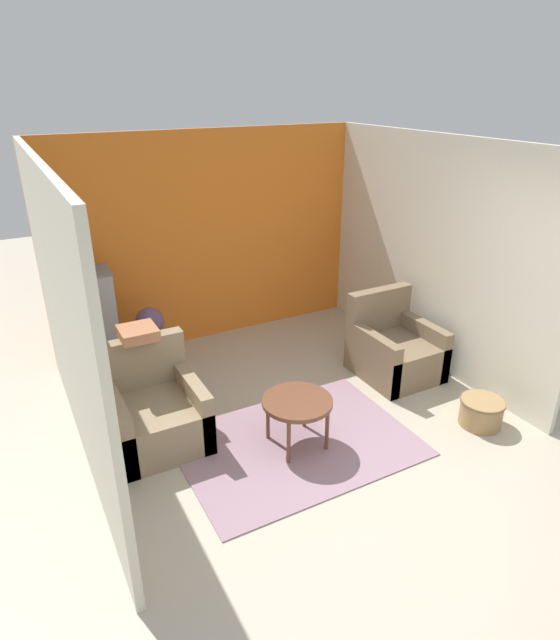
# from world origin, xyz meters

# --- Properties ---
(ground_plane) EXTENTS (20.00, 20.00, 0.00)m
(ground_plane) POSITION_xyz_m (0.00, 0.00, 0.00)
(ground_plane) COLOR #B2A893
(ground_plane) RESTS_ON ground
(wall_back_accent) EXTENTS (3.99, 0.06, 2.59)m
(wall_back_accent) POSITION_xyz_m (0.00, 3.62, 1.29)
(wall_back_accent) COLOR orange
(wall_back_accent) RESTS_ON ground_plane
(wall_left) EXTENTS (0.06, 3.59, 2.59)m
(wall_left) POSITION_xyz_m (-1.96, 1.80, 1.29)
(wall_left) COLOR beige
(wall_left) RESTS_ON ground_plane
(wall_right) EXTENTS (0.06, 3.59, 2.59)m
(wall_right) POSITION_xyz_m (1.96, 1.80, 1.29)
(wall_right) COLOR beige
(wall_right) RESTS_ON ground_plane
(area_rug) EXTENTS (2.12, 1.51, 0.01)m
(area_rug) POSITION_xyz_m (-0.24, 1.02, 0.01)
(area_rug) COLOR gray
(area_rug) RESTS_ON ground_plane
(coffee_table) EXTENTS (0.64, 0.64, 0.48)m
(coffee_table) POSITION_xyz_m (-0.24, 1.02, 0.43)
(coffee_table) COLOR brown
(coffee_table) RESTS_ON ground_plane
(armchair_left) EXTENTS (0.81, 0.87, 0.92)m
(armchair_left) POSITION_xyz_m (-1.35, 1.71, 0.29)
(armchair_left) COLOR #8E7A5B
(armchair_left) RESTS_ON ground_plane
(armchair_right) EXTENTS (0.81, 0.87, 0.92)m
(armchair_right) POSITION_xyz_m (1.39, 1.65, 0.29)
(armchair_right) COLOR #7A664C
(armchair_right) RESTS_ON ground_plane
(birdcage) EXTENTS (0.51, 0.51, 1.25)m
(birdcage) POSITION_xyz_m (-1.53, 3.19, 0.60)
(birdcage) COLOR slate
(birdcage) RESTS_ON ground_plane
(parrot) EXTENTS (0.12, 0.21, 0.25)m
(parrot) POSITION_xyz_m (-1.53, 3.19, 1.36)
(parrot) COLOR green
(parrot) RESTS_ON birdcage
(potted_plant) EXTENTS (0.34, 0.31, 0.72)m
(potted_plant) POSITION_xyz_m (-0.97, 3.16, 0.45)
(potted_plant) COLOR brown
(potted_plant) RESTS_ON ground_plane
(wicker_basket) EXTENTS (0.42, 0.42, 0.27)m
(wicker_basket) POSITION_xyz_m (1.50, 0.45, 0.15)
(wicker_basket) COLOR #A37F51
(wicker_basket) RESTS_ON ground_plane
(throw_pillow) EXTENTS (0.33, 0.33, 0.10)m
(throw_pillow) POSITION_xyz_m (-1.35, 2.03, 0.97)
(throw_pillow) COLOR #B2704C
(throw_pillow) RESTS_ON armchair_left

